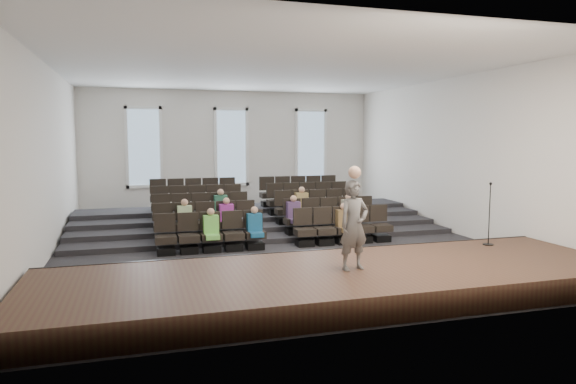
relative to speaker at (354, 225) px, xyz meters
name	(u,v)px	position (x,y,z in m)	size (l,w,h in m)	color
ground	(275,243)	(-0.22, 5.17, -1.38)	(14.00, 14.00, 0.00)	black
ceiling	(274,69)	(-0.22, 5.17, 3.63)	(12.00, 14.00, 0.02)	white
wall_back	(231,152)	(-0.22, 12.19, 1.12)	(12.00, 0.04, 5.00)	silver
wall_front	(390,174)	(-0.22, -1.85, 1.12)	(12.00, 0.04, 5.00)	silver
wall_left	(45,160)	(-6.24, 5.17, 1.12)	(0.04, 14.00, 5.00)	silver
wall_right	(456,156)	(5.80, 5.17, 1.12)	(0.04, 14.00, 5.00)	silver
stage	(341,282)	(-0.22, 0.07, -1.13)	(11.80, 3.60, 0.50)	#3E2A1A
stage_lip	(312,261)	(-0.22, 1.84, -1.13)	(11.80, 0.06, 0.52)	black
risers	(251,220)	(-0.22, 8.34, -1.18)	(11.80, 4.80, 0.60)	black
seating_rows	(262,213)	(-0.22, 6.71, -0.70)	(6.80, 4.70, 1.67)	black
windows	(231,147)	(-0.22, 12.12, 1.32)	(8.44, 0.10, 3.24)	white
audience	(267,214)	(-0.36, 5.51, -0.56)	(5.45, 2.64, 1.10)	#70CE52
speaker	(354,225)	(0.00, 0.00, 0.00)	(0.64, 0.42, 1.75)	#585553
mic_stand	(489,226)	(4.06, 1.22, -0.43)	(0.25, 0.25, 1.52)	black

